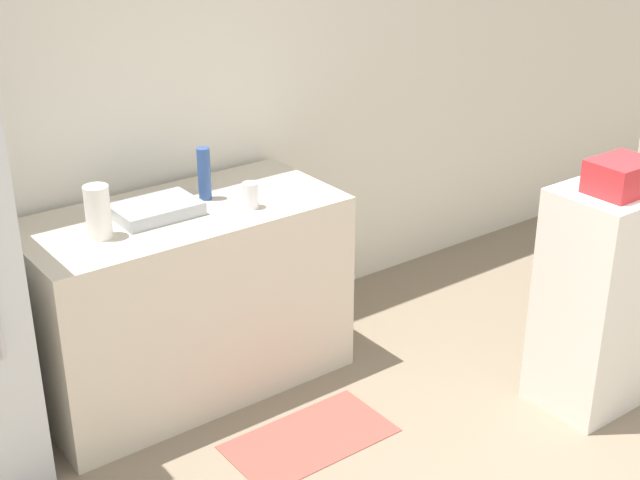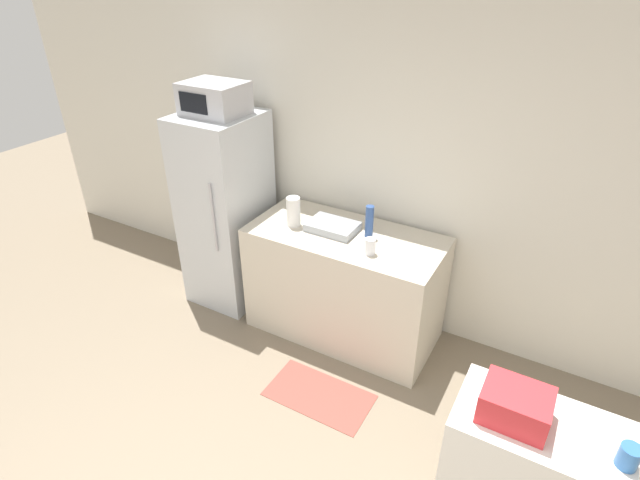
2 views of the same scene
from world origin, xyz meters
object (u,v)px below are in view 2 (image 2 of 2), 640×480
object	(u,v)px
bottle_tall	(369,222)
basket	(515,405)
microwave	(214,98)
refrigerator	(226,211)
bottle_short	(370,246)
jar	(629,457)
paper_towel_roll	(293,212)

from	to	relation	value
bottle_tall	basket	bearing A→B (deg)	-46.62
microwave	refrigerator	bearing A→B (deg)	72.05
microwave	bottle_short	bearing A→B (deg)	-5.82
basket	jar	bearing A→B (deg)	-2.70
bottle_short	basket	size ratio (longest dim) A/B	0.44
bottle_tall	basket	size ratio (longest dim) A/B	0.92
bottle_tall	bottle_short	xyz separation A→B (m)	(0.11, -0.22, -0.07)
jar	microwave	bearing A→B (deg)	156.63
microwave	bottle_tall	distance (m)	1.52
refrigerator	basket	bearing A→B (deg)	-26.34
refrigerator	paper_towel_roll	world-z (taller)	refrigerator
refrigerator	basket	size ratio (longest dim) A/B	6.12
microwave	bottle_tall	world-z (taller)	microwave
basket	bottle_tall	bearing A→B (deg)	133.38
bottle_short	paper_towel_roll	world-z (taller)	paper_towel_roll
bottle_short	paper_towel_roll	xyz separation A→B (m)	(-0.70, 0.10, 0.06)
bottle_short	jar	bearing A→B (deg)	-36.00
bottle_tall	refrigerator	bearing A→B (deg)	-176.69
bottle_tall	basket	world-z (taller)	basket
microwave	basket	distance (m)	2.98
refrigerator	jar	distance (m)	3.31
microwave	basket	world-z (taller)	microwave
refrigerator	bottle_tall	distance (m)	1.33
microwave	jar	bearing A→B (deg)	-23.37
microwave	paper_towel_roll	xyz separation A→B (m)	(0.73, -0.05, -0.77)
refrigerator	microwave	size ratio (longest dim) A/B	3.60
refrigerator	paper_towel_roll	distance (m)	0.75
microwave	bottle_tall	bearing A→B (deg)	3.36
bottle_short	paper_towel_roll	size ratio (longest dim) A/B	0.52
bottle_tall	jar	distance (m)	2.21
basket	jar	size ratio (longest dim) A/B	2.78
paper_towel_roll	refrigerator	bearing A→B (deg)	176.25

